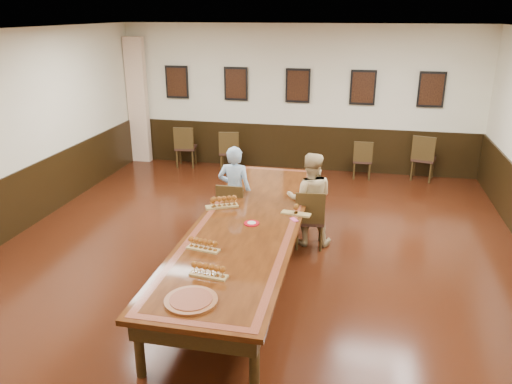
% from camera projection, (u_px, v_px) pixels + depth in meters
% --- Properties ---
extents(floor, '(8.00, 10.00, 0.02)m').
position_uv_depth(floor, '(249.00, 271.00, 7.04)').
color(floor, black).
rests_on(floor, ground).
extents(ceiling, '(8.00, 10.00, 0.02)m').
position_uv_depth(ceiling, '(247.00, 32.00, 5.93)').
color(ceiling, white).
rests_on(ceiling, floor).
extents(wall_back, '(8.00, 0.02, 3.20)m').
position_uv_depth(wall_back, '(298.00, 99.00, 11.09)').
color(wall_back, beige).
rests_on(wall_back, floor).
extents(chair_man, '(0.44, 0.48, 0.93)m').
position_uv_depth(chair_man, '(233.00, 209.00, 7.95)').
color(chair_man, black).
rests_on(chair_man, floor).
extents(chair_woman, '(0.49, 0.53, 0.94)m').
position_uv_depth(chair_woman, '(309.00, 218.00, 7.63)').
color(chair_woman, black).
rests_on(chair_woman, floor).
extents(spare_chair_a, '(0.51, 0.55, 0.96)m').
position_uv_depth(spare_chair_a, '(186.00, 146.00, 11.60)').
color(spare_chair_a, black).
rests_on(spare_chair_a, floor).
extents(spare_chair_b, '(0.52, 0.55, 0.94)m').
position_uv_depth(spare_chair_b, '(230.00, 150.00, 11.28)').
color(spare_chair_b, black).
rests_on(spare_chair_b, floor).
extents(spare_chair_c, '(0.41, 0.44, 0.85)m').
position_uv_depth(spare_chair_c, '(362.00, 159.00, 10.79)').
color(spare_chair_c, black).
rests_on(spare_chair_c, floor).
extents(spare_chair_d, '(0.58, 0.61, 0.99)m').
position_uv_depth(spare_chair_d, '(424.00, 157.00, 10.67)').
color(spare_chair_d, black).
rests_on(spare_chair_d, floor).
extents(person_man, '(0.55, 0.37, 1.48)m').
position_uv_depth(person_man, '(235.00, 191.00, 7.95)').
color(person_man, '#4A86BA').
rests_on(person_man, floor).
extents(person_woman, '(0.79, 0.65, 1.47)m').
position_uv_depth(person_woman, '(310.00, 199.00, 7.63)').
color(person_woman, '#CEB580').
rests_on(person_woman, floor).
extents(pink_phone, '(0.14, 0.15, 0.01)m').
position_uv_depth(pink_phone, '(294.00, 220.00, 6.82)').
color(pink_phone, '#DA487E').
rests_on(pink_phone, conference_table).
extents(curtain, '(0.45, 0.18, 2.90)m').
position_uv_depth(curtain, '(138.00, 101.00, 11.69)').
color(curtain, beige).
rests_on(curtain, floor).
extents(wainscoting, '(8.00, 10.00, 1.00)m').
position_uv_depth(wainscoting, '(249.00, 238.00, 6.86)').
color(wainscoting, black).
rests_on(wainscoting, floor).
extents(conference_table, '(1.40, 5.00, 0.76)m').
position_uv_depth(conference_table, '(248.00, 231.00, 6.82)').
color(conference_table, '#321608').
rests_on(conference_table, floor).
extents(posters, '(6.14, 0.04, 0.74)m').
position_uv_depth(posters, '(298.00, 86.00, 10.92)').
color(posters, black).
rests_on(posters, wall_back).
extents(flight_a, '(0.49, 0.34, 0.18)m').
position_uv_depth(flight_a, '(222.00, 202.00, 7.23)').
color(flight_a, olive).
rests_on(flight_a, conference_table).
extents(flight_b, '(0.43, 0.19, 0.16)m').
position_uv_depth(flight_b, '(296.00, 210.00, 6.98)').
color(flight_b, olive).
rests_on(flight_b, conference_table).
extents(flight_c, '(0.42, 0.20, 0.15)m').
position_uv_depth(flight_c, '(203.00, 245.00, 5.95)').
color(flight_c, olive).
rests_on(flight_c, conference_table).
extents(flight_d, '(0.43, 0.18, 0.16)m').
position_uv_depth(flight_d, '(209.00, 271.00, 5.35)').
color(flight_d, olive).
rests_on(flight_d, conference_table).
extents(red_plate_grp, '(0.21, 0.21, 0.03)m').
position_uv_depth(red_plate_grp, '(252.00, 223.00, 6.69)').
color(red_plate_grp, '#AE0B17').
rests_on(red_plate_grp, conference_table).
extents(carved_platter, '(0.58, 0.58, 0.04)m').
position_uv_depth(carved_platter, '(191.00, 301.00, 4.90)').
color(carved_platter, '#5C2B12').
rests_on(carved_platter, conference_table).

